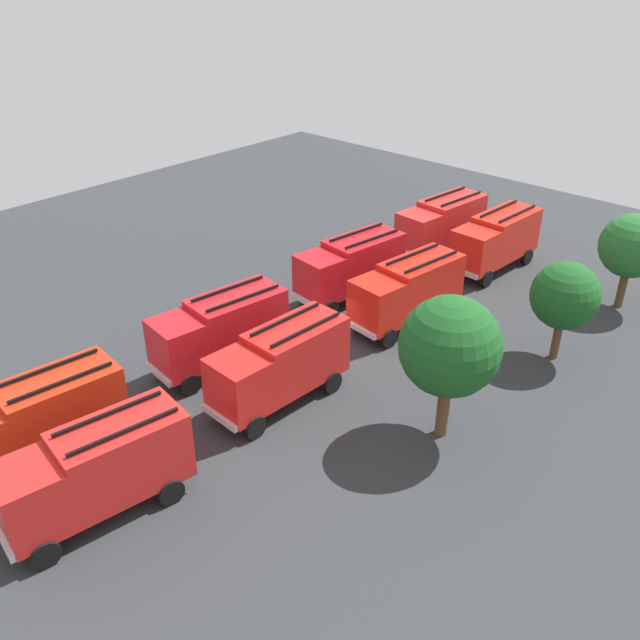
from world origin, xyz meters
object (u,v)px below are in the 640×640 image
Objects in this scene: fire_truck_5 at (408,290)px; tree_1 at (565,296)px; fire_truck_6 at (280,363)px; fire_truck_4 at (496,239)px; fire_truck_0 at (442,223)px; tree_2 at (450,347)px; fire_truck_7 at (96,469)px; traffic_cone_2 at (225,390)px; firefighter_0 at (25,494)px; fire_truck_1 at (351,265)px; firefighter_2 at (320,327)px; fire_truck_2 at (220,329)px; traffic_cone_0 at (415,353)px; traffic_cone_1 at (66,474)px; fire_truck_3 at (38,418)px; firefighter_1 at (188,323)px; tree_0 at (632,246)px.

fire_truck_5 is 1.37× the size of tree_1.
fire_truck_4 is at bearing -176.98° from fire_truck_6.
tree_2 is at bearing 39.42° from fire_truck_0.
tree_1 is (-22.19, 7.82, 1.49)m from fire_truck_7.
fire_truck_4 is 21.85m from traffic_cone_2.
tree_2 is at bearing 160.17° from fire_truck_7.
firefighter_0 is at bearing -7.47° from fire_truck_6.
fire_truck_6 is at bearing 30.74° from fire_truck_1.
firefighter_2 is (14.86, -2.15, -1.21)m from fire_truck_4.
fire_truck_2 is at bearing -158.00° from firefighter_2.
traffic_cone_0 is 17.89m from traffic_cone_1.
fire_truck_3 reaches higher than firefighter_1.
tree_1 is at bearing 37.42° from firefighter_1.
firefighter_0 is at bearing 1.37° from traffic_cone_2.
tree_0 reaches higher than fire_truck_5.
traffic_cone_1 is (29.91, -2.49, -1.87)m from fire_truck_4.
fire_truck_6 is 12.02× the size of traffic_cone_2.
fire_truck_1 is at bearing 4.97° from fire_truck_0.
tree_0 is (-20.54, 8.20, 1.76)m from fire_truck_6.
fire_truck_7 is 4.34× the size of firefighter_1.
fire_truck_0 is 1.37× the size of tree_1.
traffic_cone_2 is (1.73, 2.20, -1.85)m from fire_truck_2.
tree_0 reaches higher than traffic_cone_0.
traffic_cone_1 is (15.04, -0.34, -0.66)m from firefighter_2.
fire_truck_5 is at bearing 169.16° from traffic_cone_2.
fire_truck_5 is (10.05, 4.37, 0.00)m from fire_truck_0.
firefighter_0 is (1.98, -2.15, -1.26)m from fire_truck_7.
traffic_cone_0 is (-19.04, 4.63, -0.52)m from firefighter_0.
firefighter_1 is 19.90m from tree_1.
fire_truck_3 is at bearing 7.86° from fire_truck_2.
traffic_cone_1 is (29.98, 1.81, -1.87)m from fire_truck_0.
firefighter_0 is (2.03, 2.36, -1.26)m from fire_truck_3.
fire_truck_7 is 8.73m from traffic_cone_2.
traffic_cone_0 is (5.13, -5.34, -3.28)m from tree_1.
fire_truck_0 is 1.01× the size of fire_truck_6.
fire_truck_7 is 13.13m from firefighter_1.
fire_truck_7 is at bearing 95.84° from fire_truck_3.
tree_0 reaches higher than fire_truck_2.
tree_2 is at bearing 116.33° from fire_truck_6.
firefighter_1 is (-10.37, -7.96, -1.18)m from fire_truck_7.
tree_0 is at bearing 135.46° from fire_truck_1.
fire_truck_5 is 4.63× the size of firefighter_0.
tree_0 is (-19.86, 16.09, 2.94)m from firefighter_1.
tree_1 is (-24.17, 9.96, 2.75)m from firefighter_0.
fire_truck_1 is 22.38m from firefighter_0.
fire_truck_1 is at bearing 168.96° from firefighter_0.
traffic_cone_1 is at bearing 93.13° from fire_truck_3.
tree_1 is 7.37× the size of traffic_cone_0.
tree_0 is at bearing 173.68° from fire_truck_7.
fire_truck_3 is 32.77m from tree_0.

